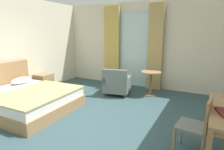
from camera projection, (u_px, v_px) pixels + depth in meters
ground at (89, 124)px, 3.92m from camera, size 6.21×6.82×0.10m
wall_back at (142, 45)px, 6.32m from camera, size 5.81×0.12×2.82m
balcony_glass_door at (133, 50)px, 6.41m from camera, size 1.11×0.02×2.48m
curtain_panel_left at (112, 46)px, 6.65m from camera, size 0.57×0.10×2.70m
curtain_panel_right at (155, 48)px, 5.95m from camera, size 0.48×0.10×2.70m
bed at (26, 99)px, 4.52m from camera, size 2.16×1.90×1.04m
nightstand at (44, 82)px, 6.03m from camera, size 0.45×0.47×0.53m
desk_chair at (198, 124)px, 2.73m from camera, size 0.48×0.49×0.93m
armchair_by_window at (117, 84)px, 5.58m from camera, size 0.85×0.84×0.81m
round_cafe_table at (151, 78)px, 5.46m from camera, size 0.57×0.57×0.72m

